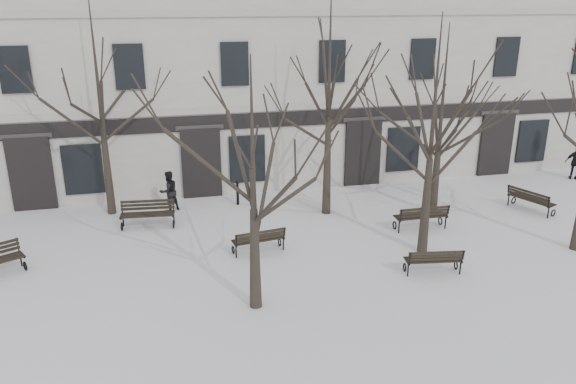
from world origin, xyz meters
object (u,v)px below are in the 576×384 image
object	(u,v)px
bench_4	(422,216)
bench_5	(530,199)
tree_1	(253,158)
bench_1	(259,239)
bench_2	(434,260)
bench_3	(148,213)
tree_2	(434,109)

from	to	relation	value
bench_4	bench_5	size ratio (longest dim) A/B	1.01
tree_1	bench_4	xyz separation A→B (m)	(6.68, 3.84, -3.64)
bench_1	bench_2	xyz separation A→B (m)	(4.83, -2.65, -0.00)
bench_2	tree_1	bearing A→B (deg)	14.98
tree_1	bench_2	world-z (taller)	tree_1
bench_2	bench_4	world-z (taller)	bench_4
bench_1	bench_5	xyz separation A→B (m)	(10.91, 1.29, 0.02)
bench_3	tree_2	bearing A→B (deg)	-20.45
bench_2	bench_3	world-z (taller)	bench_3
tree_2	bench_5	world-z (taller)	tree_2
tree_1	tree_2	size ratio (longest dim) A/B	0.89
tree_2	bench_1	bearing A→B (deg)	167.68
bench_4	bench_3	bearing A→B (deg)	-14.73
tree_1	bench_1	size ratio (longest dim) A/B	3.75
bench_1	bench_2	distance (m)	5.51
tree_1	bench_2	distance (m)	6.67
bench_2	bench_3	bearing A→B (deg)	-26.01
tree_2	bench_3	bearing A→B (deg)	154.22
bench_1	tree_2	bearing A→B (deg)	158.98
bench_5	bench_3	bearing A→B (deg)	61.19
bench_2	bench_3	distance (m)	10.12
bench_1	bench_4	distance (m)	6.02
bench_2	bench_4	size ratio (longest dim) A/B	0.92
tree_1	bench_2	bearing A→B (deg)	6.53
bench_2	bench_5	bearing A→B (deg)	-138.63
tree_1	bench_3	size ratio (longest dim) A/B	3.39
bench_3	tree_1	bearing A→B (deg)	-60.76
tree_1	tree_2	world-z (taller)	tree_2
bench_3	bench_2	bearing A→B (deg)	-29.14
bench_3	bench_5	xyz separation A→B (m)	(14.42, -1.79, -0.03)
bench_1	bench_4	xyz separation A→B (m)	(5.99, 0.56, 0.05)
bench_2	bench_4	distance (m)	3.42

